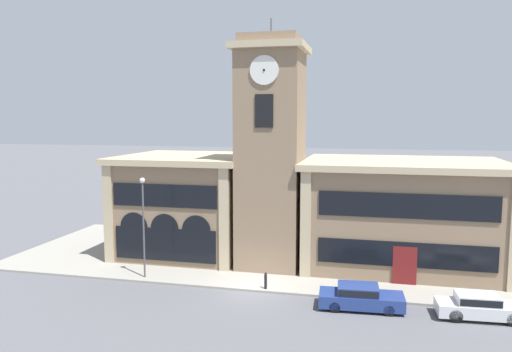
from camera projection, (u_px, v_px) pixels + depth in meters
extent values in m
plane|color=#56565B|center=(252.00, 292.00, 31.16)|extent=(300.00, 300.00, 0.00)
cube|color=gray|center=(276.00, 258.00, 38.46)|extent=(40.15, 15.12, 0.15)
cube|color=#897056|center=(271.00, 162.00, 35.63)|extent=(4.39, 4.39, 15.43)
cube|color=tan|center=(271.00, 48.00, 34.71)|extent=(5.09, 5.09, 0.45)
cube|color=#897056|center=(271.00, 41.00, 34.65)|extent=(4.04, 4.04, 0.60)
cylinder|color=#4C4C51|center=(271.00, 27.00, 34.54)|extent=(0.10, 0.10, 1.20)
cylinder|color=silver|center=(264.00, 70.00, 32.74)|extent=(1.94, 0.10, 1.94)
cylinder|color=black|center=(264.00, 70.00, 32.67)|extent=(0.15, 0.04, 0.15)
cylinder|color=silver|center=(240.00, 74.00, 35.42)|extent=(0.10, 1.94, 1.94)
cylinder|color=black|center=(239.00, 74.00, 35.43)|extent=(0.04, 0.15, 0.15)
cube|color=black|center=(264.00, 111.00, 33.05)|extent=(1.23, 0.10, 2.20)
cube|color=#897056|center=(189.00, 206.00, 40.36)|extent=(9.59, 9.77, 7.41)
cube|color=tan|center=(188.00, 158.00, 39.90)|extent=(10.29, 10.47, 0.45)
cube|color=tan|center=(108.00, 215.00, 36.60)|extent=(0.70, 0.16, 7.41)
cube|color=tan|center=(224.00, 221.00, 34.57)|extent=(0.70, 0.16, 7.41)
cube|color=black|center=(164.00, 196.00, 35.41)|extent=(7.86, 0.10, 1.63)
cube|color=black|center=(165.00, 245.00, 35.83)|extent=(7.67, 0.10, 2.37)
cylinder|color=black|center=(134.00, 227.00, 36.23)|extent=(2.11, 0.06, 2.11)
cylinder|color=black|center=(165.00, 228.00, 35.68)|extent=(2.11, 0.06, 2.11)
cylinder|color=black|center=(196.00, 230.00, 35.13)|extent=(2.11, 0.06, 2.11)
cube|color=#897056|center=(402.00, 216.00, 36.57)|extent=(13.58, 9.77, 7.31)
cube|color=tan|center=(404.00, 164.00, 36.12)|extent=(14.28, 10.47, 0.45)
cube|color=tan|center=(305.00, 226.00, 33.27)|extent=(0.70, 0.16, 7.31)
cube|color=black|center=(407.00, 206.00, 31.63)|extent=(11.14, 0.10, 1.61)
cube|color=maroon|center=(405.00, 267.00, 32.07)|extent=(1.50, 0.12, 2.63)
cube|color=black|center=(405.00, 255.00, 31.99)|extent=(11.14, 0.10, 1.64)
cube|color=navy|center=(361.00, 300.00, 28.42)|extent=(4.86, 2.16, 0.71)
cube|color=navy|center=(358.00, 289.00, 28.38)|extent=(2.38, 1.83, 0.48)
cube|color=black|center=(358.00, 289.00, 28.38)|extent=(2.29, 1.86, 0.36)
cylinder|color=black|center=(386.00, 300.00, 29.00)|extent=(0.63, 0.26, 0.62)
cylinder|color=black|center=(389.00, 311.00, 27.37)|extent=(0.63, 0.26, 0.62)
cylinder|color=black|center=(335.00, 297.00, 29.51)|extent=(0.63, 0.26, 0.62)
cylinder|color=black|center=(335.00, 307.00, 27.88)|extent=(0.63, 0.26, 0.62)
cube|color=silver|center=(481.00, 309.00, 26.97)|extent=(4.69, 1.98, 0.67)
cube|color=silver|center=(478.00, 299.00, 26.93)|extent=(2.29, 1.67, 0.51)
cube|color=black|center=(478.00, 299.00, 26.93)|extent=(2.21, 1.70, 0.38)
cylinder|color=black|center=(504.00, 309.00, 27.47)|extent=(0.72, 0.26, 0.71)
cylinder|color=black|center=(450.00, 306.00, 27.96)|extent=(0.72, 0.26, 0.71)
cylinder|color=black|center=(456.00, 316.00, 26.50)|extent=(0.72, 0.26, 0.71)
cylinder|color=#4C4C51|center=(144.00, 231.00, 33.26)|extent=(0.12, 0.12, 6.40)
sphere|color=silver|center=(142.00, 180.00, 32.87)|extent=(0.36, 0.36, 0.36)
cylinder|color=black|center=(266.00, 282.00, 31.29)|extent=(0.18, 0.18, 0.90)
sphere|color=black|center=(266.00, 274.00, 31.23)|extent=(0.16, 0.16, 0.16)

